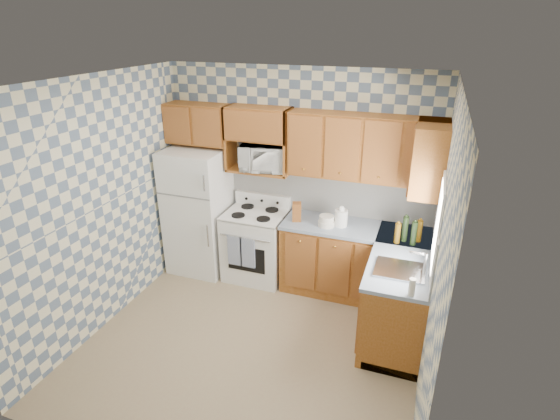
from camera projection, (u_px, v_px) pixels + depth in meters
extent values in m
plane|color=#8A7156|center=(252.00, 342.00, 4.67)|extent=(3.40, 3.40, 0.00)
cube|color=slate|center=(299.00, 177.00, 5.52)|extent=(3.40, 0.02, 2.70)
cube|color=slate|center=(437.00, 259.00, 3.62)|extent=(0.02, 3.20, 2.70)
cube|color=white|center=(329.00, 192.00, 5.45)|extent=(2.60, 0.02, 0.56)
cube|color=white|center=(436.00, 234.00, 4.37)|extent=(0.02, 1.60, 0.56)
cube|color=white|center=(199.00, 211.00, 5.81)|extent=(0.75, 0.70, 1.68)
cube|color=white|center=(256.00, 246.00, 5.74)|extent=(0.76, 0.65, 0.90)
cube|color=silver|center=(255.00, 214.00, 5.56)|extent=(0.76, 0.65, 0.02)
cube|color=white|center=(263.00, 199.00, 5.76)|extent=(0.76, 0.08, 0.17)
cube|color=navy|center=(235.00, 250.00, 5.46)|extent=(0.19, 0.02, 0.40)
cube|color=navy|center=(248.00, 253.00, 5.40)|extent=(0.19, 0.02, 0.40)
cube|color=brown|center=(354.00, 262.00, 5.37)|extent=(1.75, 0.60, 0.88)
cube|color=brown|center=(398.00, 293.00, 4.76)|extent=(0.60, 1.60, 0.88)
cube|color=gray|center=(357.00, 228.00, 5.19)|extent=(1.77, 0.63, 0.04)
cube|color=gray|center=(402.00, 256.00, 4.58)|extent=(0.63, 1.60, 0.04)
cube|color=brown|center=(365.00, 148.00, 4.93)|extent=(1.75, 0.33, 0.74)
cube|color=brown|center=(198.00, 124.00, 5.53)|extent=(0.82, 0.33, 0.50)
cube|color=brown|center=(430.00, 158.00, 4.55)|extent=(0.33, 0.70, 0.74)
cube|color=brown|center=(259.00, 171.00, 5.49)|extent=(0.80, 0.33, 0.03)
imported|color=white|center=(265.00, 157.00, 5.41)|extent=(0.66, 0.51, 0.33)
cube|color=#B7B7BC|center=(400.00, 270.00, 4.27)|extent=(0.48, 0.40, 0.03)
cube|color=silver|center=(438.00, 226.00, 3.97)|extent=(0.02, 0.66, 0.86)
cylinder|color=black|center=(405.00, 229.00, 4.79)|extent=(0.06, 0.06, 0.29)
cylinder|color=black|center=(414.00, 233.00, 4.72)|extent=(0.06, 0.06, 0.27)
cylinder|color=#5C3E0C|center=(419.00, 231.00, 4.79)|extent=(0.06, 0.06, 0.25)
cylinder|color=#5C3E0C|center=(397.00, 233.00, 4.76)|extent=(0.06, 0.06, 0.23)
cube|color=brown|center=(297.00, 212.00, 5.30)|extent=(0.13, 0.13, 0.23)
cylinder|color=white|center=(341.00, 218.00, 5.17)|extent=(0.16, 0.16, 0.20)
cylinder|color=beige|center=(412.00, 287.00, 3.85)|extent=(0.06, 0.06, 0.17)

